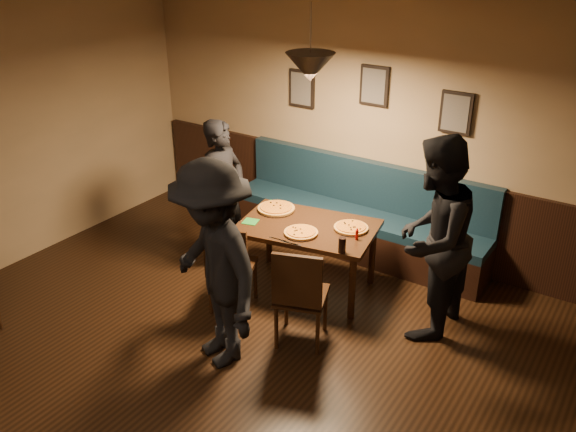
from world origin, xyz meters
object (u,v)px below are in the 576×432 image
object	(u,v)px
diner_left	(224,194)
dining_table	(307,257)
chair_near_left	(232,265)
chair_near_right	(302,293)
diner_front	(214,266)
soda_glass	(342,245)
tabasco_bottle	(357,234)
diner_right	(432,239)
booth_bench	(356,211)

from	to	relation	value
diner_left	dining_table	bearing A→B (deg)	-89.62
chair_near_left	chair_near_right	distance (m)	0.84
chair_near_left	diner_front	size ratio (longest dim) A/B	0.51
soda_glass	tabasco_bottle	world-z (taller)	soda_glass
chair_near_left	diner_right	bearing A→B (deg)	0.23
booth_bench	tabasco_bottle	bearing A→B (deg)	-62.51
diner_right	diner_front	size ratio (longest dim) A/B	1.03
booth_bench	diner_right	bearing A→B (deg)	-38.04
dining_table	soda_glass	world-z (taller)	soda_glass
booth_bench	diner_right	distance (m)	1.61
chair_near_right	diner_right	size ratio (longest dim) A/B	0.52
chair_near_right	diner_front	bearing A→B (deg)	-147.77
booth_bench	diner_left	distance (m)	1.49
booth_bench	soda_glass	size ratio (longest dim) A/B	20.39
diner_front	soda_glass	xyz separation A→B (m)	(0.58, 1.07, -0.12)
chair_near_left	booth_bench	bearing A→B (deg)	52.45
dining_table	soda_glass	size ratio (longest dim) A/B	8.97
chair_near_right	diner_right	xyz separation A→B (m)	(0.84, 0.77, 0.44)
diner_left	diner_front	distance (m)	1.64
booth_bench	chair_near_left	distance (m)	1.70
dining_table	tabasco_bottle	bearing A→B (deg)	-10.78
diner_right	tabasco_bottle	size ratio (longest dim) A/B	14.70
tabasco_bottle	chair_near_left	bearing A→B (deg)	-144.50
chair_near_left	diner_front	xyz separation A→B (m)	(0.37, -0.68, 0.44)
soda_glass	diner_left	bearing A→B (deg)	170.96
diner_right	diner_front	distance (m)	1.89
chair_near_left	diner_left	xyz separation A→B (m)	(-0.60, 0.64, 0.35)
diner_front	tabasco_bottle	xyz separation A→B (m)	(0.58, 1.36, -0.13)
diner_right	soda_glass	size ratio (longest dim) A/B	12.59
chair_near_left	diner_front	world-z (taller)	diner_front
chair_near_right	tabasco_bottle	world-z (taller)	chair_near_right
diner_left	soda_glass	size ratio (longest dim) A/B	11.01
dining_table	diner_front	size ratio (longest dim) A/B	0.74
chair_near_left	chair_near_right	xyz separation A→B (m)	(0.83, -0.08, 0.02)
tabasco_bottle	chair_near_right	bearing A→B (deg)	-99.07
diner_front	diner_right	bearing A→B (deg)	70.05
booth_bench	chair_near_left	bearing A→B (deg)	-105.64
chair_near_left	soda_glass	world-z (taller)	chair_near_left
chair_near_left	diner_left	size ratio (longest dim) A/B	0.57
diner_front	diner_left	bearing A→B (deg)	150.35
chair_near_left	tabasco_bottle	size ratio (longest dim) A/B	7.31
diner_left	diner_front	xyz separation A→B (m)	(0.98, -1.32, 0.09)
diner_front	booth_bench	bearing A→B (deg)	111.73
booth_bench	diner_left	world-z (taller)	diner_left
diner_left	diner_right	size ratio (longest dim) A/B	0.87
diner_left	diner_right	distance (m)	2.28
tabasco_bottle	diner_right	bearing A→B (deg)	0.10
booth_bench	dining_table	bearing A→B (deg)	-92.56
diner_left	chair_near_right	bearing A→B (deg)	-118.65
diner_left	diner_right	bearing A→B (deg)	-90.86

